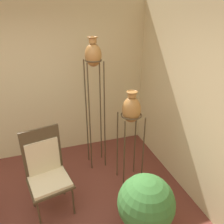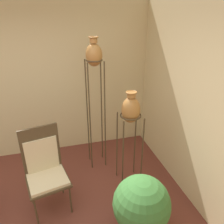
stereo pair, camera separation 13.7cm
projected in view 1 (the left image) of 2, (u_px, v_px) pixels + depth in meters
wall_back at (25, 85)px, 3.66m from camera, size 8.25×0.06×2.70m
vase_stand_tall at (93, 63)px, 3.18m from camera, size 0.26×0.26×2.15m
vase_stand_medium at (131, 112)px, 3.03m from camera, size 0.32×0.32×1.50m
chair at (46, 169)px, 2.80m from camera, size 0.60×0.57×1.16m
potted_plant at (146, 205)px, 2.49m from camera, size 0.66×0.66×0.82m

